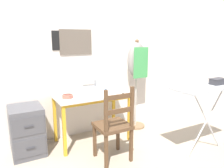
{
  "coord_description": "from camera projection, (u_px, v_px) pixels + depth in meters",
  "views": [
    {
      "loc": [
        -1.18,
        -2.49,
        1.48
      ],
      "look_at": [
        0.31,
        0.25,
        0.83
      ],
      "focal_mm": 35.0,
      "sensor_mm": 36.0,
      "label": 1
    }
  ],
  "objects": [
    {
      "name": "filing_cabinet",
      "position": [
        27.0,
        131.0,
        2.81
      ],
      "size": [
        0.4,
        0.47,
        0.63
      ],
      "color": "#4C4C51",
      "rests_on": "ground_plane"
    },
    {
      "name": "scissors",
      "position": [
        123.0,
        93.0,
        3.15
      ],
      "size": [
        0.1,
        0.12,
        0.01
      ],
      "color": "silver",
      "rests_on": "sewing_table"
    },
    {
      "name": "sewing_table",
      "position": [
        92.0,
        101.0,
        3.09
      ],
      "size": [
        1.05,
        0.55,
        0.71
      ],
      "color": "silver",
      "rests_on": "ground_plane"
    },
    {
      "name": "thread_spool_near_machine",
      "position": [
        106.0,
        89.0,
        3.29
      ],
      "size": [
        0.04,
        0.04,
        0.03
      ],
      "color": "#2875C1",
      "rests_on": "sewing_table"
    },
    {
      "name": "fabric_bowl",
      "position": [
        68.0,
        96.0,
        2.88
      ],
      "size": [
        0.14,
        0.14,
        0.05
      ],
      "color": "#B25647",
      "rests_on": "sewing_table"
    },
    {
      "name": "sewing_machine",
      "position": [
        92.0,
        83.0,
        3.2
      ],
      "size": [
        0.39,
        0.19,
        0.29
      ],
      "color": "white",
      "rests_on": "sewing_table"
    },
    {
      "name": "storage_box",
      "position": [
        218.0,
        81.0,
        2.83
      ],
      "size": [
        0.21,
        0.12,
        0.08
      ],
      "color": "#333338",
      "rests_on": "ironing_board"
    },
    {
      "name": "thread_spool_mid_table",
      "position": [
        114.0,
        91.0,
        3.19
      ],
      "size": [
        0.03,
        0.03,
        0.03
      ],
      "color": "silver",
      "rests_on": "sewing_table"
    },
    {
      "name": "ground_plane",
      "position": [
        101.0,
        148.0,
        2.99
      ],
      "size": [
        14.0,
        14.0,
        0.0
      ],
      "primitive_type": "plane",
      "color": "tan"
    },
    {
      "name": "wooden_chair",
      "position": [
        114.0,
        126.0,
        2.63
      ],
      "size": [
        0.4,
        0.38,
        0.94
      ],
      "color": "#513823",
      "rests_on": "ground_plane"
    },
    {
      "name": "dress_form",
      "position": [
        137.0,
        65.0,
        3.52
      ],
      "size": [
        0.32,
        0.32,
        1.46
      ],
      "color": "#846647",
      "rests_on": "ground_plane"
    },
    {
      "name": "ironing_board",
      "position": [
        209.0,
        90.0,
        2.75
      ],
      "size": [
        1.02,
        0.36,
        0.9
      ],
      "color": "#ADB2B7",
      "rests_on": "ground_plane"
    },
    {
      "name": "wall_back",
      "position": [
        82.0,
        52.0,
        3.26
      ],
      "size": [
        10.0,
        0.07,
        2.55
      ],
      "color": "silver",
      "rests_on": "ground_plane"
    }
  ]
}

